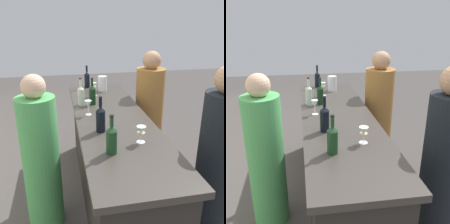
% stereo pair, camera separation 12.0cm
% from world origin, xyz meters
% --- Properties ---
extents(ground_plane, '(12.00, 12.00, 0.00)m').
position_xyz_m(ground_plane, '(0.00, 0.00, 0.00)').
color(ground_plane, '#4C4744').
extents(bar_counter, '(2.42, 0.68, 0.91)m').
position_xyz_m(bar_counter, '(0.00, 0.00, 0.46)').
color(bar_counter, '#2A2723').
rests_on(bar_counter, ground).
extents(wine_bottle_leftmost_olive_green, '(0.08, 0.08, 0.29)m').
position_xyz_m(wine_bottle_leftmost_olive_green, '(-0.67, 0.14, 1.02)').
color(wine_bottle_leftmost_olive_green, '#193D1E').
rests_on(wine_bottle_leftmost_olive_green, bar_counter).
extents(wine_bottle_second_left_near_black, '(0.08, 0.08, 0.31)m').
position_xyz_m(wine_bottle_second_left_near_black, '(-0.30, 0.16, 1.03)').
color(wine_bottle_second_left_near_black, black).
rests_on(wine_bottle_second_left_near_black, bar_counter).
extents(wine_bottle_center_dark_green, '(0.07, 0.07, 0.29)m').
position_xyz_m(wine_bottle_center_dark_green, '(0.40, 0.13, 1.02)').
color(wine_bottle_center_dark_green, black).
rests_on(wine_bottle_center_dark_green, bar_counter).
extents(wine_bottle_second_right_clear_pale, '(0.07, 0.07, 0.30)m').
position_xyz_m(wine_bottle_second_right_clear_pale, '(0.40, 0.26, 1.02)').
color(wine_bottle_second_right_clear_pale, '#B7C6B2').
rests_on(wine_bottle_second_right_clear_pale, bar_counter).
extents(wine_bottle_rightmost_near_black, '(0.07, 0.07, 0.29)m').
position_xyz_m(wine_bottle_rightmost_near_black, '(1.10, 0.11, 1.02)').
color(wine_bottle_rightmost_near_black, black).
rests_on(wine_bottle_rightmost_near_black, bar_counter).
extents(wine_glass_near_left, '(0.07, 0.07, 0.13)m').
position_xyz_m(wine_glass_near_left, '(-0.56, -0.11, 1.00)').
color(wine_glass_near_left, white).
rests_on(wine_glass_near_left, bar_counter).
extents(wine_glass_near_center, '(0.07, 0.07, 0.16)m').
position_xyz_m(wine_glass_near_center, '(0.71, 0.07, 1.02)').
color(wine_glass_near_center, white).
rests_on(wine_glass_near_center, bar_counter).
extents(wine_glass_near_right, '(0.07, 0.07, 0.15)m').
position_xyz_m(wine_glass_near_right, '(0.10, 0.21, 1.01)').
color(wine_glass_near_right, white).
rests_on(wine_glass_near_right, bar_counter).
extents(water_pitcher, '(0.11, 0.11, 0.19)m').
position_xyz_m(water_pitcher, '(0.90, -0.06, 1.00)').
color(water_pitcher, silver).
rests_on(water_pitcher, bar_counter).
extents(person_left_guest, '(0.39, 0.39, 1.50)m').
position_xyz_m(person_left_guest, '(-0.60, -0.77, 0.70)').
color(person_left_guest, black).
rests_on(person_left_guest, ground).
extents(person_center_guest, '(0.43, 0.43, 1.44)m').
position_xyz_m(person_center_guest, '(0.61, -0.59, 0.66)').
color(person_center_guest, '#9E6B33').
rests_on(person_center_guest, ground).
extents(person_right_guest, '(0.42, 0.42, 1.40)m').
position_xyz_m(person_right_guest, '(-0.23, 0.67, 0.65)').
color(person_right_guest, '#4CA559').
rests_on(person_right_guest, ground).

